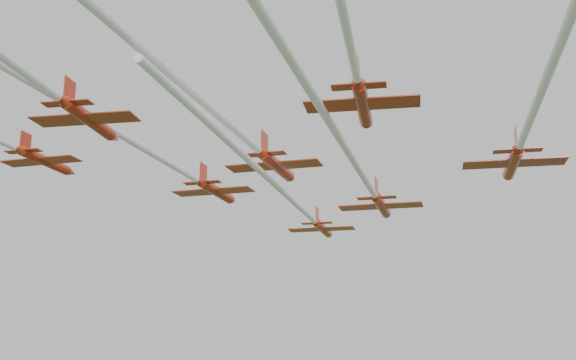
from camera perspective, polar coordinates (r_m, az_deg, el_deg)
The scene contains 5 objects.
jet_lead at distance 84.94m, azimuth 0.54°, elevation -1.82°, with size 25.27×63.03×2.77m.
jet_row2_left at distance 77.25m, azimuth -9.23°, elevation 1.23°, with size 19.76×54.50×2.95m.
jet_row2_right at distance 70.19m, azimuth 5.76°, elevation 0.62°, with size 23.90×61.34×2.90m.
jet_row3_mid at distance 58.40m, azimuth -6.20°, elevation 5.70°, with size 24.00×67.52×2.94m.
jet_row3_right at distance 59.59m, azimuth 18.24°, elevation 3.64°, with size 19.56×42.56×2.70m.
Camera 1 is at (45.14, -61.39, 37.21)m, focal length 45.00 mm.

